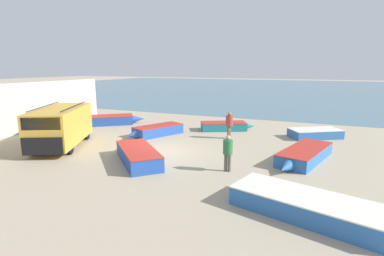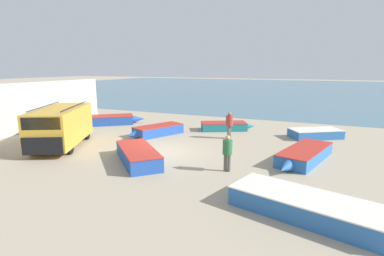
{
  "view_description": "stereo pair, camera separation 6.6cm",
  "coord_description": "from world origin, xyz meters",
  "px_view_note": "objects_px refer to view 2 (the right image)",
  "views": [
    {
      "loc": [
        7.57,
        -13.31,
        4.45
      ],
      "look_at": [
        0.93,
        2.07,
        1.0
      ],
      "focal_mm": 28.0,
      "sensor_mm": 36.0,
      "label": 1
    },
    {
      "loc": [
        7.63,
        -13.28,
        4.45
      ],
      "look_at": [
        0.93,
        2.07,
        1.0
      ],
      "focal_mm": 28.0,
      "sensor_mm": 36.0,
      "label": 2
    }
  ],
  "objects_px": {
    "parked_van": "(61,125)",
    "fishing_rowboat_4": "(106,120)",
    "fishing_rowboat_1": "(225,126)",
    "fishing_rowboat_3": "(313,208)",
    "fishing_rowboat_5": "(156,130)",
    "fisherman_2": "(229,123)",
    "fishing_rowboat_0": "(304,155)",
    "fishing_rowboat_6": "(317,133)",
    "fishing_rowboat_2": "(137,154)",
    "fisherman_3": "(227,150)"
  },
  "relations": [
    {
      "from": "fishing_rowboat_5",
      "to": "parked_van",
      "type": "bearing_deg",
      "value": -12.79
    },
    {
      "from": "parked_van",
      "to": "fishing_rowboat_4",
      "type": "height_order",
      "value": "parked_van"
    },
    {
      "from": "fishing_rowboat_3",
      "to": "fishing_rowboat_4",
      "type": "relative_size",
      "value": 1.14
    },
    {
      "from": "fishing_rowboat_5",
      "to": "fishing_rowboat_1",
      "type": "bearing_deg",
      "value": 157.32
    },
    {
      "from": "fisherman_2",
      "to": "fisherman_3",
      "type": "xyz_separation_m",
      "value": [
        1.65,
        -5.83,
        -0.05
      ]
    },
    {
      "from": "fishing_rowboat_1",
      "to": "fishing_rowboat_3",
      "type": "bearing_deg",
      "value": -88.35
    },
    {
      "from": "fishing_rowboat_3",
      "to": "fishing_rowboat_2",
      "type": "bearing_deg",
      "value": 177.79
    },
    {
      "from": "fishing_rowboat_1",
      "to": "parked_van",
      "type": "bearing_deg",
      "value": -159.52
    },
    {
      "from": "fishing_rowboat_3",
      "to": "fishing_rowboat_6",
      "type": "distance_m",
      "value": 11.18
    },
    {
      "from": "fishing_rowboat_1",
      "to": "fishing_rowboat_3",
      "type": "relative_size",
      "value": 0.67
    },
    {
      "from": "parked_van",
      "to": "fishing_rowboat_6",
      "type": "bearing_deg",
      "value": 93.72
    },
    {
      "from": "fishing_rowboat_0",
      "to": "fishing_rowboat_5",
      "type": "relative_size",
      "value": 1.25
    },
    {
      "from": "fishing_rowboat_5",
      "to": "fishing_rowboat_6",
      "type": "xyz_separation_m",
      "value": [
        9.71,
        3.48,
        -0.04
      ]
    },
    {
      "from": "fishing_rowboat_5",
      "to": "fisherman_2",
      "type": "distance_m",
      "value": 4.81
    },
    {
      "from": "fishing_rowboat_4",
      "to": "fishing_rowboat_5",
      "type": "height_order",
      "value": "fishing_rowboat_4"
    },
    {
      "from": "fishing_rowboat_3",
      "to": "fisherman_2",
      "type": "xyz_separation_m",
      "value": [
        -5.2,
        8.72,
        0.69
      ]
    },
    {
      "from": "parked_van",
      "to": "fishing_rowboat_1",
      "type": "bearing_deg",
      "value": 110.35
    },
    {
      "from": "fishing_rowboat_1",
      "to": "fishing_rowboat_6",
      "type": "bearing_deg",
      "value": -26.64
    },
    {
      "from": "fishing_rowboat_0",
      "to": "fisherman_2",
      "type": "bearing_deg",
      "value": -107.77
    },
    {
      "from": "parked_van",
      "to": "fishing_rowboat_5",
      "type": "bearing_deg",
      "value": 114.96
    },
    {
      "from": "fishing_rowboat_4",
      "to": "fishing_rowboat_0",
      "type": "bearing_deg",
      "value": -52.15
    },
    {
      "from": "fishing_rowboat_0",
      "to": "fishing_rowboat_2",
      "type": "distance_m",
      "value": 7.97
    },
    {
      "from": "fishing_rowboat_6",
      "to": "fisherman_3",
      "type": "xyz_separation_m",
      "value": [
        -3.4,
        -8.29,
        0.67
      ]
    },
    {
      "from": "fishing_rowboat_2",
      "to": "fisherman_3",
      "type": "height_order",
      "value": "fisherman_3"
    },
    {
      "from": "fishing_rowboat_6",
      "to": "fishing_rowboat_0",
      "type": "bearing_deg",
      "value": -127.68
    },
    {
      "from": "fishing_rowboat_2",
      "to": "fishing_rowboat_3",
      "type": "bearing_deg",
      "value": -153.57
    },
    {
      "from": "fishing_rowboat_6",
      "to": "fisherman_2",
      "type": "height_order",
      "value": "fisherman_2"
    },
    {
      "from": "fishing_rowboat_1",
      "to": "fishing_rowboat_5",
      "type": "relative_size",
      "value": 0.95
    },
    {
      "from": "fishing_rowboat_0",
      "to": "fisherman_3",
      "type": "relative_size",
      "value": 3.16
    },
    {
      "from": "parked_van",
      "to": "fishing_rowboat_3",
      "type": "relative_size",
      "value": 0.99
    },
    {
      "from": "parked_van",
      "to": "fishing_rowboat_1",
      "type": "height_order",
      "value": "parked_van"
    },
    {
      "from": "fishing_rowboat_3",
      "to": "fishing_rowboat_5",
      "type": "xyz_separation_m",
      "value": [
        -9.86,
        7.7,
        0.01
      ]
    },
    {
      "from": "fishing_rowboat_3",
      "to": "fisherman_3",
      "type": "bearing_deg",
      "value": 156.31
    },
    {
      "from": "fishing_rowboat_0",
      "to": "fishing_rowboat_4",
      "type": "height_order",
      "value": "fishing_rowboat_4"
    },
    {
      "from": "fishing_rowboat_2",
      "to": "fishing_rowboat_5",
      "type": "distance_m",
      "value": 5.54
    },
    {
      "from": "parked_van",
      "to": "fishing_rowboat_5",
      "type": "distance_m",
      "value": 5.8
    },
    {
      "from": "fishing_rowboat_4",
      "to": "fisherman_3",
      "type": "bearing_deg",
      "value": -67.03
    },
    {
      "from": "fishing_rowboat_3",
      "to": "fishing_rowboat_6",
      "type": "xyz_separation_m",
      "value": [
        -0.15,
        11.18,
        -0.03
      ]
    },
    {
      "from": "fishing_rowboat_3",
      "to": "fisherman_3",
      "type": "height_order",
      "value": "fisherman_3"
    },
    {
      "from": "fishing_rowboat_1",
      "to": "fishing_rowboat_4",
      "type": "xyz_separation_m",
      "value": [
        -9.21,
        -1.68,
        0.06
      ]
    },
    {
      "from": "fishing_rowboat_6",
      "to": "fisherman_2",
      "type": "distance_m",
      "value": 5.67
    },
    {
      "from": "parked_van",
      "to": "fishing_rowboat_4",
      "type": "relative_size",
      "value": 1.13
    },
    {
      "from": "fishing_rowboat_2",
      "to": "fisherman_2",
      "type": "distance_m",
      "value": 6.8
    },
    {
      "from": "fishing_rowboat_3",
      "to": "fishing_rowboat_4",
      "type": "height_order",
      "value": "fishing_rowboat_4"
    },
    {
      "from": "parked_van",
      "to": "fisherman_2",
      "type": "distance_m",
      "value": 9.87
    },
    {
      "from": "parked_van",
      "to": "fishing_rowboat_5",
      "type": "xyz_separation_m",
      "value": [
        3.48,
        4.55,
        -0.88
      ]
    },
    {
      "from": "parked_van",
      "to": "fishing_rowboat_3",
      "type": "height_order",
      "value": "parked_van"
    },
    {
      "from": "fisherman_2",
      "to": "fisherman_3",
      "type": "height_order",
      "value": "fisherman_2"
    },
    {
      "from": "fishing_rowboat_1",
      "to": "fishing_rowboat_0",
      "type": "bearing_deg",
      "value": -71.31
    },
    {
      "from": "fishing_rowboat_5",
      "to": "fisherman_3",
      "type": "xyz_separation_m",
      "value": [
        6.31,
        -4.81,
        0.63
      ]
    }
  ]
}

